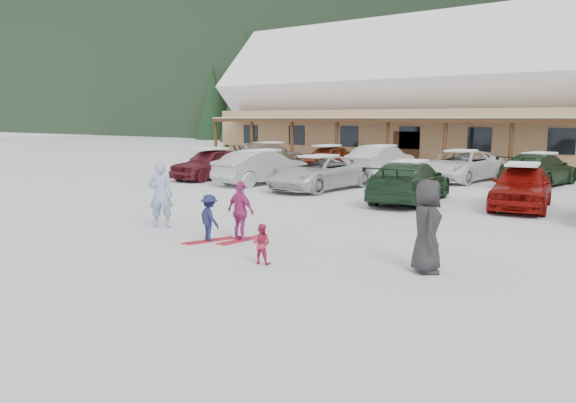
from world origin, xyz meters
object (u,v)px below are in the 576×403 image
Objects in this scene: bystander_dark at (427,226)px; parked_car_0 at (211,164)px; parked_car_10 at (460,166)px; parked_car_8 at (327,159)px; parked_car_3 at (409,182)px; parked_car_2 at (319,173)px; parked_car_7 at (268,155)px; adult_skier at (161,195)px; parked_car_4 at (521,186)px; parked_car_9 at (381,160)px; child_magenta at (241,211)px; toddler_red at (261,244)px; parked_car_11 at (539,169)px; day_lodge at (412,105)px; parked_car_1 at (262,167)px; child_navy at (210,218)px.

parked_car_0 is at bearing 24.11° from bystander_dark.
parked_car_10 is at bearing -15.92° from bystander_dark.
parked_car_3 is at bearing -42.59° from parked_car_8.
parked_car_7 is (-8.30, 6.79, 0.06)m from parked_car_2.
parked_car_7 is (-9.52, 16.42, -0.14)m from adult_skier.
parked_car_0 is at bearing -15.30° from parked_car_3.
parked_car_7 is at bearing 102.87° from parked_car_0.
parked_car_4 is 0.93× the size of parked_car_9.
parked_car_9 reaches higher than parked_car_0.
parked_car_7 reaches higher than parked_car_8.
bystander_dark is at bearing -32.97° from parked_car_0.
child_magenta is 16.39m from parked_car_10.
parked_car_11 is at bearing -109.79° from toddler_red.
parked_car_2 is at bearing -111.87° from parked_car_10.
day_lodge reaches higher than adult_skier.
parked_car_7 reaches higher than toddler_red.
parked_car_7 is 11.94m from parked_car_10.
parked_car_1 reaches higher than child_magenta.
toddler_red is 0.19× the size of parked_car_4.
parked_car_10 is at bearing -171.45° from parked_car_7.
child_magenta is (8.33, -27.62, -3.20)m from day_lodge.
adult_skier is 2.17× the size of toddler_red.
child_magenta is 0.28× the size of parked_car_7.
parked_car_11 is at bearing -94.79° from child_magenta.
adult_skier is 16.62m from parked_car_10.
parked_car_10 reaches higher than child_magenta.
parked_car_3 is 9.93m from parked_car_9.
bystander_dark is at bearing 142.71° from adult_skier.
parked_car_0 is 9.13m from parked_car_9.
toddler_red is at bearing 81.97° from bystander_dark.
bystander_dark is at bearing -64.43° from day_lodge.
child_magenta is at bearing -81.97° from parked_car_10.
child_navy is 0.23× the size of parked_car_3.
parked_car_10 is (11.94, 0.03, -0.04)m from parked_car_7.
parked_car_0 is at bearing 112.47° from parked_car_7.
parked_car_1 is at bearing -82.66° from parked_car_8.
parked_car_10 is (-5.35, 16.32, -0.18)m from bystander_dark.
child_navy is 0.25× the size of parked_car_9.
day_lodge is at bearing -79.42° from parked_car_1.
parked_car_2 is 10.72m from parked_car_7.
day_lodge is 21.22m from parked_car_3.
toddler_red is 12.50m from parked_car_2.
toddler_red is at bearing 112.70° from parked_car_9.
parked_car_3 is at bearing -6.99° from bystander_dark.
adult_skier is at bearing -136.05° from parked_car_4.
parked_car_0 is 1.03× the size of parked_car_8.
adult_skier reaches higher than parked_car_7.
parked_car_0 is at bearing 52.83° from parked_car_9.
parked_car_1 is 0.89× the size of parked_car_10.
parked_car_2 is (3.29, -0.15, -0.06)m from parked_car_1.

